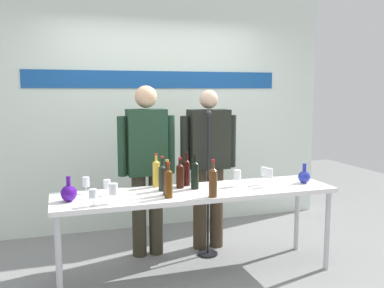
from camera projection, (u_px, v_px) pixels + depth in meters
ground_plane at (197, 274)px, 3.79m from camera, size 10.00×10.00×0.00m
back_wall at (157, 103)px, 5.04m from camera, size 4.32×0.11×3.00m
display_table at (197, 197)px, 3.70m from camera, size 2.48×0.62×0.78m
decanter_blue_left at (69, 193)px, 3.32m from camera, size 0.13×0.13×0.20m
decanter_blue_right at (304, 176)px, 3.98m from camera, size 0.12×0.12×0.19m
presenter_left at (147, 161)px, 4.13m from camera, size 0.57×0.22×1.70m
presenter_right at (208, 159)px, 4.33m from camera, size 0.61×0.22×1.66m
wine_bottle_0 at (167, 180)px, 3.52m from camera, size 0.07×0.07×0.30m
wine_bottle_1 at (169, 182)px, 3.43m from camera, size 0.07×0.07×0.30m
wine_bottle_2 at (162, 177)px, 3.67m from camera, size 0.07×0.07×0.31m
wine_bottle_3 at (195, 174)px, 3.74m from camera, size 0.07×0.07×0.32m
wine_bottle_4 at (156, 172)px, 3.82m from camera, size 0.07×0.07×0.31m
wine_bottle_5 at (213, 181)px, 3.45m from camera, size 0.07×0.07×0.32m
wine_bottle_6 at (180, 175)px, 3.77m from camera, size 0.07×0.07×0.28m
wine_bottle_7 at (187, 171)px, 3.87m from camera, size 0.07×0.07×0.31m
wine_glass_left_0 at (86, 182)px, 3.58m from camera, size 0.06×0.06×0.14m
wine_glass_left_1 at (93, 194)px, 3.19m from camera, size 0.06×0.06×0.13m
wine_glass_left_2 at (113, 189)px, 3.26m from camera, size 0.07×0.07×0.16m
wine_glass_left_3 at (107, 184)px, 3.51m from camera, size 0.06×0.06×0.14m
wine_glass_right_0 at (269, 173)px, 3.83m from camera, size 0.06×0.06×0.17m
wine_glass_right_1 at (237, 175)px, 3.84m from camera, size 0.07×0.07×0.15m
wine_glass_right_2 at (264, 172)px, 3.92m from camera, size 0.06×0.06×0.16m
microphone_stand at (208, 208)px, 4.18m from camera, size 0.20×0.20×1.46m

